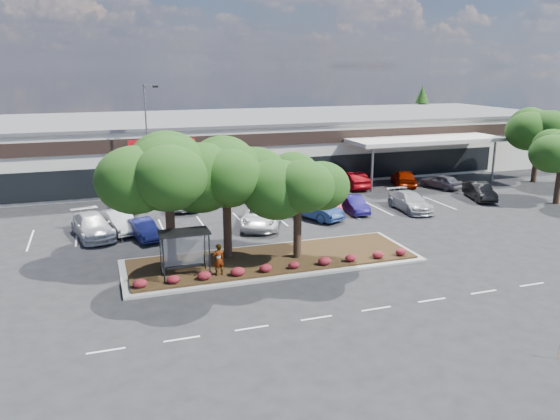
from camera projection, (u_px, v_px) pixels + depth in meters
name	position (u px, v px, depth m)	size (l,w,h in m)	color
ground	(329.00, 281.00, 30.38)	(160.00, 160.00, 0.00)	black
retail_store	(207.00, 145.00, 60.63)	(80.40, 25.20, 6.25)	silver
landscape_island	(273.00, 260.00, 33.39)	(18.00, 6.00, 0.26)	#9A9A95
lane_markings	(270.00, 230.00, 39.88)	(33.12, 20.06, 0.01)	silver
shrub_row	(284.00, 266.00, 31.37)	(17.00, 0.80, 0.50)	maroon
bus_shelter	(184.00, 240.00, 30.16)	(2.75, 1.55, 2.59)	black
island_tree_west	(169.00, 201.00, 30.94)	(7.20, 7.20, 7.89)	#133B12
island_tree_mid	(227.00, 199.00, 32.74)	(6.60, 6.60, 7.32)	#133B12
island_tree_east	(298.00, 206.00, 32.72)	(5.80, 5.80, 6.50)	#133B12
tree_east_far	(538.00, 145.00, 55.54)	(6.40, 6.40, 7.62)	#133B12
conifer_north_east	(421.00, 116.00, 80.09)	(3.96, 3.96, 9.00)	#133B12
person_waiting	(218.00, 260.00, 30.41)	(0.67, 0.44, 1.83)	#594C47
light_pole	(149.00, 151.00, 46.96)	(1.43, 0.51, 10.18)	#9A9A95
car_0	(119.00, 221.00, 39.35)	(1.65, 4.72, 1.56)	silver
car_1	(92.00, 226.00, 38.15)	(2.24, 5.52, 1.60)	silver
car_2	(143.00, 229.00, 37.87)	(1.41, 4.05, 1.33)	navy
car_3	(262.00, 215.00, 40.72)	(2.73, 5.91, 1.64)	silver
car_4	(315.00, 209.00, 42.76)	(1.69, 4.86, 1.60)	navy
car_5	(331.00, 206.00, 44.02)	(1.43, 4.10, 1.35)	maroon
car_6	(354.00, 204.00, 44.69)	(1.42, 4.08, 1.34)	navy
car_7	(410.00, 202.00, 45.20)	(2.12, 5.20, 1.51)	#B8B8B8
car_8	(480.00, 191.00, 48.91)	(1.61, 4.60, 1.52)	black
car_9	(132.00, 198.00, 46.38)	(2.19, 5.40, 1.57)	navy
car_10	(135.00, 201.00, 45.43)	(1.50, 4.29, 1.41)	#B2B2B2
car_11	(182.00, 200.00, 45.86)	(2.38, 5.17, 1.44)	silver
car_12	(266.00, 190.00, 49.38)	(1.86, 4.62, 1.58)	maroon
car_13	(306.00, 189.00, 49.16)	(2.82, 6.12, 1.70)	black
car_14	(294.00, 190.00, 49.87)	(1.86, 4.57, 1.33)	silver
car_15	(353.00, 180.00, 53.62)	(1.73, 4.97, 1.64)	maroon
car_16	(404.00, 178.00, 54.30)	(1.98, 4.92, 1.68)	#8D1701
car_17	(441.00, 181.00, 53.41)	(1.67, 4.14, 1.41)	slate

